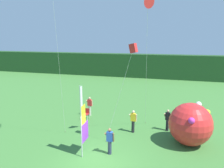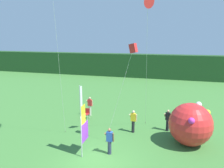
{
  "view_description": "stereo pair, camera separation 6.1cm",
  "coord_description": "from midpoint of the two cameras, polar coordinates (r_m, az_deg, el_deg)",
  "views": [
    {
      "loc": [
        3.93,
        -10.48,
        6.82
      ],
      "look_at": [
        0.17,
        2.73,
        3.85
      ],
      "focal_mm": 34.68,
      "sensor_mm": 36.0,
      "label": 1
    },
    {
      "loc": [
        3.98,
        -10.46,
        6.82
      ],
      "look_at": [
        0.17,
        2.73,
        3.85
      ],
      "focal_mm": 34.68,
      "sensor_mm": 36.0,
      "label": 2
    }
  ],
  "objects": [
    {
      "name": "banner_flag",
      "position": [
        12.76,
        -7.5,
        -9.88
      ],
      "size": [
        0.06,
        1.03,
        4.26
      ],
      "color": "#B7B7BC",
      "rests_on": "ground"
    },
    {
      "name": "person_far_right",
      "position": [
        16.7,
        14.58,
        -9.08
      ],
      "size": [
        0.55,
        0.48,
        1.64
      ],
      "color": "black",
      "rests_on": "ground"
    },
    {
      "name": "folding_chair",
      "position": [
        18.72,
        -6.67,
        -7.57
      ],
      "size": [
        0.51,
        0.51,
        0.89
      ],
      "color": "#BCBCC1",
      "rests_on": "ground"
    },
    {
      "name": "kite_red_box_1",
      "position": [
        12.88,
        5.7,
        9.16
      ],
      "size": [
        2.02,
        0.46,
        6.5
      ],
      "color": "brown",
      "rests_on": "ground"
    },
    {
      "name": "ground_plane",
      "position": [
        13.1,
        -4.15,
        -19.19
      ],
      "size": [
        120.0,
        120.0,
        0.0
      ],
      "primitive_type": "plane",
      "color": "#3D7533"
    },
    {
      "name": "inflatable_balloon",
      "position": [
        14.93,
        20.1,
        -9.92
      ],
      "size": [
        2.76,
        2.76,
        2.76
      ],
      "color": "red",
      "rests_on": "ground"
    },
    {
      "name": "person_far_left",
      "position": [
        13.18,
        -0.52,
        -14.64
      ],
      "size": [
        0.55,
        0.48,
        1.63
      ],
      "color": "#2D334C",
      "rests_on": "ground"
    },
    {
      "name": "person_mid_field",
      "position": [
        15.99,
        5.72,
        -9.61
      ],
      "size": [
        0.55,
        0.48,
        1.67
      ],
      "color": "black",
      "rests_on": "ground"
    },
    {
      "name": "distant_treeline",
      "position": [
        37.79,
        10.0,
        4.69
      ],
      "size": [
        80.0,
        2.4,
        4.0
      ],
      "primitive_type": "cube",
      "color": "#1E421E",
      "rests_on": "ground"
    },
    {
      "name": "person_near_banner",
      "position": [
        19.27,
        -5.75,
        -5.72
      ],
      "size": [
        0.55,
        0.48,
        1.7
      ],
      "color": "#B7B2A3",
      "rests_on": "ground"
    },
    {
      "name": "kite_red_delta_2",
      "position": [
        13.33,
        9.54,
        20.46
      ],
      "size": [
        0.8,
        3.97,
        9.21
      ],
      "color": "brown",
      "rests_on": "ground"
    }
  ]
}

